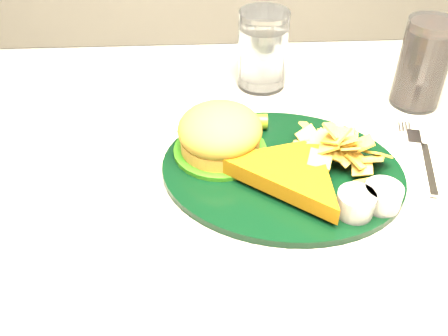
% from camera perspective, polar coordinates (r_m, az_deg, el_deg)
% --- Properties ---
extents(table, '(1.20, 0.80, 0.75)m').
position_cam_1_polar(table, '(0.98, 1.65, -17.20)').
color(table, '#A8A397').
rests_on(table, ground).
extents(dinner_plate, '(0.39, 0.35, 0.08)m').
position_cam_1_polar(dinner_plate, '(0.68, 6.80, 1.84)').
color(dinner_plate, black).
rests_on(dinner_plate, table).
extents(water_glass, '(0.10, 0.10, 0.13)m').
position_cam_1_polar(water_glass, '(0.87, 4.44, 13.32)').
color(water_glass, silver).
rests_on(water_glass, table).
extents(cola_glass, '(0.10, 0.10, 0.14)m').
position_cam_1_polar(cola_glass, '(0.87, 21.83, 10.99)').
color(cola_glass, black).
rests_on(cola_glass, table).
extents(fork_napkin, '(0.15, 0.17, 0.01)m').
position_cam_1_polar(fork_napkin, '(0.76, 22.14, 0.37)').
color(fork_napkin, white).
rests_on(fork_napkin, table).
extents(wrapped_straw, '(0.20, 0.08, 0.01)m').
position_cam_1_polar(wrapped_straw, '(0.78, -3.67, 4.52)').
color(wrapped_straw, white).
rests_on(wrapped_straw, table).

